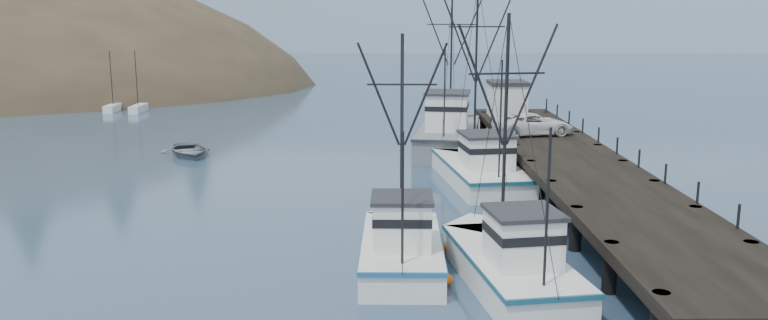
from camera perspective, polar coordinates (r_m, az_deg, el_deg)
ground at (r=27.75m, az=-6.18°, el=-10.82°), size 400.00×400.00×0.00m
pier at (r=43.91m, az=14.48°, el=-0.43°), size 6.00×44.00×2.00m
distant_ridge at (r=195.94m, az=1.81°, el=8.48°), size 360.00×40.00×26.00m
distant_ridge_far at (r=215.08m, az=-11.93°, el=8.51°), size 180.00×25.00×18.00m
moored_sailboats at (r=89.64m, az=-22.98°, el=4.11°), size 22.31×17.92×6.35m
trawler_near at (r=29.72m, az=9.49°, el=-7.68°), size 4.73×10.49×10.68m
trawler_mid at (r=31.26m, az=1.34°, el=-6.55°), size 3.44×9.69×9.85m
trawler_far at (r=46.29m, az=7.20°, el=-0.64°), size 5.32×12.38×12.44m
work_vessel at (r=56.47m, az=4.95°, el=2.03°), size 6.10×14.32×12.10m
pier_shed at (r=60.64m, az=9.38°, el=4.67°), size 3.00×3.20×2.80m
pickup_truck at (r=51.82m, az=11.28°, el=2.70°), size 5.81×3.59×1.50m
motorboat at (r=56.01m, az=-14.64°, el=0.34°), size 5.44×6.21×1.07m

